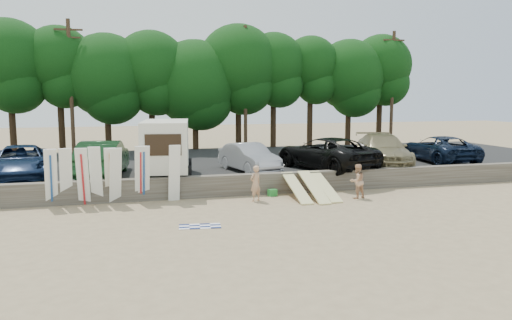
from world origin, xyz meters
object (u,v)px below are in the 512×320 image
object	(u,v)px
car_3	(326,153)
beachgoer_b	(357,181)
box_trailer	(166,145)
car_2	(249,158)
car_5	(440,149)
cooler	(272,193)
car_1	(103,158)
car_4	(383,150)
car_0	(21,162)
beachgoer_a	(255,183)

from	to	relation	value
car_3	beachgoer_b	world-z (taller)	car_3
box_trailer	car_3	world-z (taller)	box_trailer
car_2	beachgoer_b	distance (m)	6.19
car_5	cooler	size ratio (longest dim) A/B	14.89
car_1	beachgoer_b	size ratio (longest dim) A/B	3.41
car_4	car_5	xyz separation A→B (m)	(4.16, 0.52, -0.10)
car_3	cooler	xyz separation A→B (m)	(-4.00, -3.06, -1.41)
box_trailer	cooler	bearing A→B (deg)	-22.63
car_2	car_4	xyz separation A→B (m)	(8.00, 0.27, 0.14)
beachgoer_b	car_4	bearing A→B (deg)	-142.43
box_trailer	cooler	size ratio (longest dim) A/B	12.11
car_1	car_0	bearing A→B (deg)	1.77
box_trailer	car_3	xyz separation A→B (m)	(8.67, 0.29, -0.68)
car_0	beachgoer_a	world-z (taller)	car_0
beachgoer_a	car_2	bearing A→B (deg)	-128.40
car_2	car_1	bearing A→B (deg)	162.75
car_1	car_3	world-z (taller)	car_1
car_0	car_5	size ratio (longest dim) A/B	1.00
car_1	beachgoer_b	world-z (taller)	car_1
car_3	car_5	distance (m)	7.93
box_trailer	beachgoer_a	size ratio (longest dim) A/B	2.86
beachgoer_a	cooler	size ratio (longest dim) A/B	4.23
car_0	car_2	xyz separation A→B (m)	(11.23, -0.90, -0.05)
car_0	beachgoer_a	bearing A→B (deg)	-32.58
box_trailer	beachgoer_a	bearing A→B (deg)	-37.35
cooler	car_3	bearing A→B (deg)	25.66
car_0	car_1	distance (m)	3.84
car_3	beachgoer_a	bearing A→B (deg)	19.76
car_1	car_2	xyz separation A→B (m)	(7.41, -0.47, -0.15)
car_0	beachgoer_a	distance (m)	11.64
car_2	car_3	bearing A→B (deg)	-16.33
car_5	cooler	world-z (taller)	car_5
car_2	car_3	world-z (taller)	car_3
cooler	car_4	bearing A→B (deg)	12.84
car_0	car_1	xyz separation A→B (m)	(3.82, -0.44, 0.10)
car_0	cooler	size ratio (longest dim) A/B	14.95
box_trailer	car_1	xyz separation A→B (m)	(-3.04, 0.96, -0.66)
car_1	beachgoer_b	xyz separation A→B (m)	(11.31, -5.24, -0.80)
box_trailer	car_0	bearing A→B (deg)	176.50
car_0	car_2	distance (m)	11.27
box_trailer	car_0	world-z (taller)	box_trailer
car_5	car_0	bearing A→B (deg)	5.00
car_1	car_4	world-z (taller)	car_1
car_5	beachgoer_b	xyz separation A→B (m)	(-8.27, -5.56, -0.69)
box_trailer	car_1	bearing A→B (deg)	170.51
box_trailer	car_4	size ratio (longest dim) A/B	0.76
car_5	beachgoer_a	world-z (taller)	car_5
box_trailer	car_1	size ratio (longest dim) A/B	0.85
car_4	box_trailer	bearing A→B (deg)	-159.79
car_4	cooler	distance (m)	8.59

